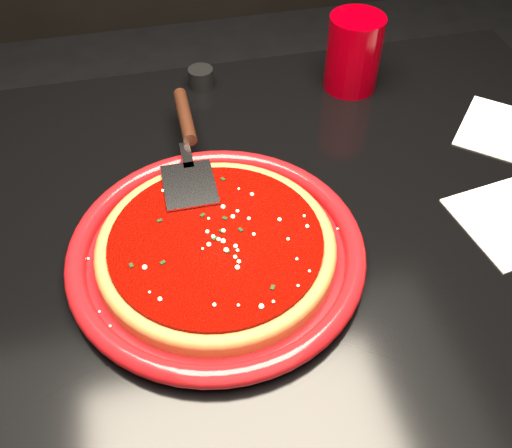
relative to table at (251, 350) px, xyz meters
The scene contains 12 objects.
floor 0.38m from the table, ahead, with size 4.00×4.00×0.01m, color black.
table is the anchor object (origin of this frame).
plate 0.40m from the table, 130.03° to the right, with size 0.39×0.39×0.03m, color maroon.
pizza_crust 0.40m from the table, 130.03° to the right, with size 0.31×0.31×0.02m, color brown.
pizza_crust_rim 0.41m from the table, 130.03° to the right, with size 0.31×0.31×0.02m, color brown.
pizza_sauce 0.42m from the table, 130.03° to the right, with size 0.28×0.28×0.01m, color #6E0400.
parmesan_dusting 0.43m from the table, 130.03° to the right, with size 0.27×0.27×0.01m, color #FDF1C3, non-canonical shape.
basil_flecks 0.42m from the table, 130.03° to the right, with size 0.25×0.25×0.00m, color black, non-canonical shape.
pizza_server 0.44m from the table, 120.60° to the left, with size 0.09×0.31×0.02m, color silver, non-canonical shape.
cup 0.57m from the table, 47.88° to the left, with size 0.09×0.09×0.13m, color #870008.
napkin_b 0.60m from the table, 10.93° to the left, with size 0.14×0.15×0.00m, color silver.
ramekin 0.51m from the table, 92.32° to the left, with size 0.04×0.04×0.03m, color black.
Camera 1 is at (-0.12, -0.55, 1.34)m, focal length 40.00 mm.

